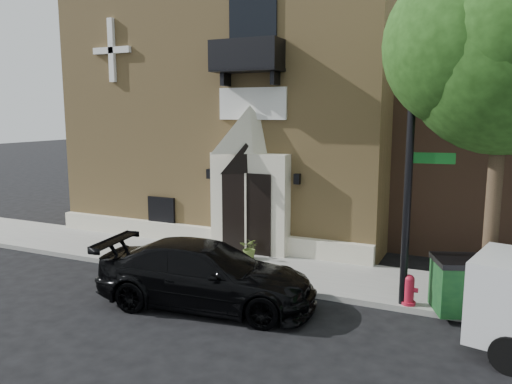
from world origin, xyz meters
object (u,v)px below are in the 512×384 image
Objects in this scene: street_sign at (410,162)px; dumpster at (477,285)px; fire_hydrant at (409,290)px; black_sedan at (206,275)px.

street_sign is 3.17m from dumpster.
street_sign is at bearing 169.34° from fire_hydrant.
black_sedan is at bearing -166.09° from street_sign.
dumpster is at bearing -1.27° from street_sign.
dumpster is at bearing -80.13° from black_sedan.
black_sedan is 6.24m from dumpster.
fire_hydrant is at bearing 167.06° from dumpster.
fire_hydrant is at bearing -18.49° from street_sign.
dumpster is (1.56, 0.18, -2.75)m from street_sign.
street_sign is at bearing -76.34° from black_sedan.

